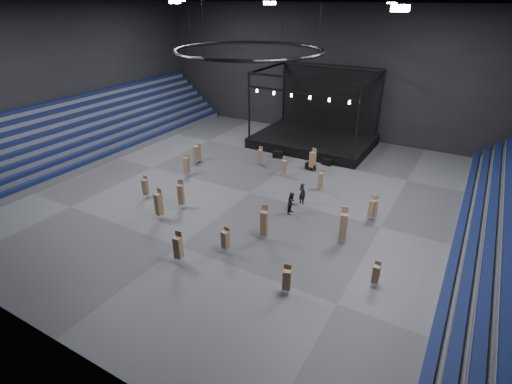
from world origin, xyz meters
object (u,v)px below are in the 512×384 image
Objects in this scene: crew_member at (292,203)px; chair_stack_2 at (178,247)px; flight_case_mid at (311,167)px; chair_stack_10 at (199,153)px; chair_stack_12 at (187,165)px; chair_stack_3 at (343,225)px; chair_stack_4 at (376,274)px; chair_stack_15 at (225,239)px; chair_stack_16 at (374,208)px; chair_stack_13 at (284,166)px; chair_stack_5 at (159,204)px; chair_stack_7 at (313,159)px; chair_stack_11 at (145,187)px; man_center at (302,193)px; chair_stack_6 at (181,194)px; chair_stack_8 at (321,179)px; chair_stack_0 at (372,208)px; chair_stack_1 at (197,152)px; stage at (316,133)px; chair_stack_9 at (264,222)px; chair_stack_17 at (260,156)px; flight_case_right at (327,162)px; chair_stack_14 at (287,279)px.

chair_stack_2 is at bearing 155.51° from crew_member.
flight_case_mid is 0.52× the size of chair_stack_10.
chair_stack_12 is at bearing -142.25° from flight_case_mid.
chair_stack_3 reaches higher than chair_stack_10.
chair_stack_4 is (11.22, -15.85, 0.64)m from flight_case_mid.
chair_stack_15 is 0.92× the size of chair_stack_16.
chair_stack_12 is 1.21× the size of chair_stack_13.
chair_stack_16 is at bearing 43.01° from chair_stack_2.
chair_stack_5 is 12.97m from chair_stack_10.
chair_stack_7 is at bearing 104.97° from chair_stack_3.
chair_stack_5 is at bearing -39.54° from chair_stack_11.
chair_stack_16 is (1.14, 4.62, -0.35)m from chair_stack_3.
flight_case_mid is 20.22m from chair_stack_2.
chair_stack_15 is 1.02× the size of man_center.
chair_stack_7 is at bearing 41.86° from chair_stack_6.
chair_stack_8 reaches higher than man_center.
chair_stack_3 reaches higher than chair_stack_11.
chair_stack_13 is at bearing 140.00° from chair_stack_8.
chair_stack_11 reaches higher than man_center.
chair_stack_1 is at bearing 177.27° from chair_stack_0.
chair_stack_11 is (-9.16, 6.25, -0.14)m from chair_stack_2.
chair_stack_2 is at bearing -59.76° from chair_stack_12.
chair_stack_16 is at bearing -4.24° from chair_stack_12.
chair_stack_8 is (5.55, -12.25, -0.32)m from stage.
chair_stack_15 is (0.67, -17.45, 0.74)m from flight_case_mid.
chair_stack_13 is (10.06, 1.69, -0.17)m from chair_stack_1.
chair_stack_9 reaches higher than chair_stack_0.
crew_member is (12.98, 4.20, -0.17)m from chair_stack_11.
chair_stack_11 is 13.38m from chair_stack_17.
chair_stack_13 is at bearing -119.28° from flight_case_right.
chair_stack_9 is 4.85m from crew_member.
stage is 4.78× the size of chair_stack_9.
flight_case_mid is 11.50m from chair_stack_0.
chair_stack_13 is (8.88, 10.99, -0.05)m from chair_stack_11.
chair_stack_6 is 10.86m from chair_stack_10.
chair_stack_11 is at bearing -139.95° from chair_stack_13.
chair_stack_16 is at bearing -158.26° from man_center.
chair_stack_8 is at bearing 73.70° from chair_stack_9.
chair_stack_14 is at bearing -160.76° from crew_member.
chair_stack_7 is at bearing 41.76° from chair_stack_1.
chair_stack_13 is at bearing 106.50° from chair_stack_15.
chair_stack_12 is at bearing -124.91° from chair_stack_7.
man_center is at bearing -59.61° from chair_stack_13.
chair_stack_16 is (20.67, -3.15, 0.08)m from chair_stack_10.
chair_stack_7 reaches higher than flight_case_right.
chair_stack_2 reaches higher than chair_stack_1.
chair_stack_6 reaches higher than chair_stack_13.
chair_stack_9 is 17.49m from chair_stack_10.
chair_stack_4 is at bearing -4.53° from chair_stack_1.
chair_stack_14 is 1.06× the size of man_center.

